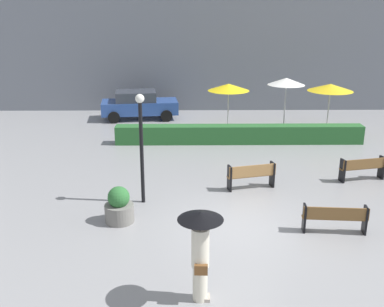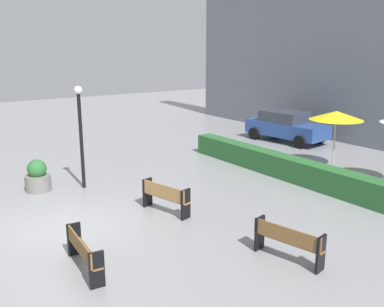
{
  "view_description": "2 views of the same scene",
  "coord_description": "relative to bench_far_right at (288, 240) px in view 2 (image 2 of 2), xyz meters",
  "views": [
    {
      "loc": [
        -1.49,
        -11.94,
        6.1
      ],
      "look_at": [
        -1.31,
        3.34,
        1.14
      ],
      "focal_mm": 42.78,
      "sensor_mm": 36.0,
      "label": 1
    },
    {
      "loc": [
        11.07,
        -3.42,
        4.81
      ],
      "look_at": [
        -1.21,
        5.21,
        1.08
      ],
      "focal_mm": 40.28,
      "sensor_mm": 36.0,
      "label": 2
    }
  ],
  "objects": [
    {
      "name": "ground_plane",
      "position": [
        -4.9,
        -3.6,
        -0.51
      ],
      "size": [
        60.0,
        60.0,
        0.0
      ],
      "primitive_type": "plane",
      "color": "gray"
    },
    {
      "name": "bench_far_right",
      "position": [
        0.0,
        0.0,
        0.0
      ],
      "size": [
        1.74,
        0.69,
        0.85
      ],
      "color": "brown",
      "rests_on": "ground"
    },
    {
      "name": "bench_near_right",
      "position": [
        -2.26,
        -4.02,
        -0.03
      ],
      "size": [
        1.81,
        0.47,
        0.8
      ],
      "color": "brown",
      "rests_on": "ground"
    },
    {
      "name": "bench_mid_center",
      "position": [
        -4.16,
        -0.75,
        0.02
      ],
      "size": [
        1.72,
        0.74,
        0.89
      ],
      "color": "#9E7242",
      "rests_on": "ground"
    },
    {
      "name": "planter_pot",
      "position": [
        -8.39,
        -3.25,
        -0.04
      ],
      "size": [
        0.86,
        0.86,
        1.1
      ],
      "color": "slate",
      "rests_on": "ground"
    },
    {
      "name": "lamp_post",
      "position": [
        -7.82,
        -1.84,
        1.69
      ],
      "size": [
        0.28,
        0.28,
        3.55
      ],
      "color": "black",
      "rests_on": "ground"
    },
    {
      "name": "patio_umbrella_yellow",
      "position": [
        -4.29,
        7.26,
        1.67
      ],
      "size": [
        2.09,
        2.09,
        2.37
      ],
      "color": "silver",
      "rests_on": "ground"
    },
    {
      "name": "hedge_strip",
      "position": [
        -3.97,
        4.8,
        -0.09
      ],
      "size": [
        11.4,
        0.7,
        0.84
      ],
      "primitive_type": "cube",
      "color": "#28602D",
      "rests_on": "ground"
    },
    {
      "name": "parked_car",
      "position": [
        -9.08,
        9.68,
        0.31
      ],
      "size": [
        4.38,
        2.36,
        1.57
      ],
      "color": "#28478C",
      "rests_on": "ground"
    }
  ]
}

